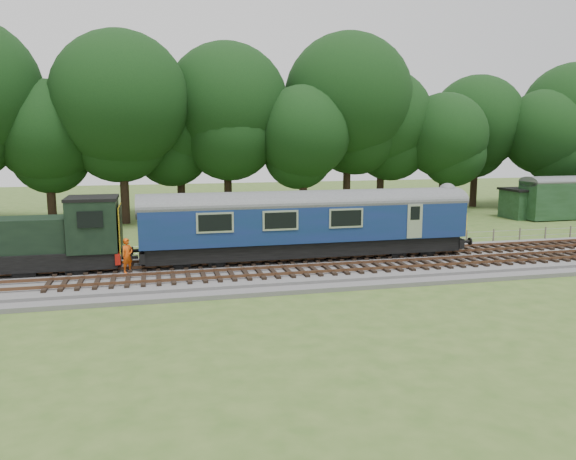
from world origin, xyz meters
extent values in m
plane|color=#3A5921|center=(0.00, 0.00, 0.00)|extent=(120.00, 120.00, 0.00)
cube|color=#4C4C4F|center=(0.00, 0.00, 0.17)|extent=(70.00, 7.00, 0.35)
cube|color=brown|center=(0.00, 0.68, 0.49)|extent=(66.50, 0.07, 0.14)
cube|color=brown|center=(0.00, 2.12, 0.49)|extent=(66.50, 0.07, 0.14)
cube|color=brown|center=(0.00, -2.32, 0.49)|extent=(66.50, 0.07, 0.14)
cube|color=brown|center=(0.00, -0.88, 0.49)|extent=(66.50, 0.07, 0.14)
cube|color=black|center=(-3.81, 1.40, 1.06)|extent=(17.46, 2.52, 0.85)
cube|color=#0D2A4A|center=(-3.81, 1.40, 2.48)|extent=(18.00, 2.80, 2.05)
cube|color=yellow|center=(5.21, 1.40, 2.11)|extent=(0.06, 2.74, 1.30)
cube|color=black|center=(2.19, 1.40, 0.86)|extent=(2.60, 2.00, 0.55)
cube|color=black|center=(-9.81, 1.40, 0.86)|extent=(2.60, 2.00, 0.55)
cube|color=black|center=(-18.21, 1.40, 1.01)|extent=(8.73, 2.39, 0.85)
cube|color=black|center=(-15.01, 1.40, 2.66)|extent=(2.40, 2.55, 2.60)
cube|color=#98130B|center=(-13.83, 1.40, 1.06)|extent=(0.25, 2.60, 0.55)
cube|color=yellow|center=(-13.69, 1.40, 2.46)|extent=(0.06, 2.55, 2.30)
imported|color=#E64E0C|center=(-13.37, 0.28, 1.22)|extent=(0.75, 0.73, 1.74)
cube|color=#173417|center=(19.66, 14.80, 1.22)|extent=(2.95, 2.95, 2.44)
cube|color=black|center=(19.66, 14.80, 2.54)|extent=(3.24, 3.24, 0.20)
camera|label=1|loc=(-11.96, -28.16, 6.99)|focal=35.00mm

